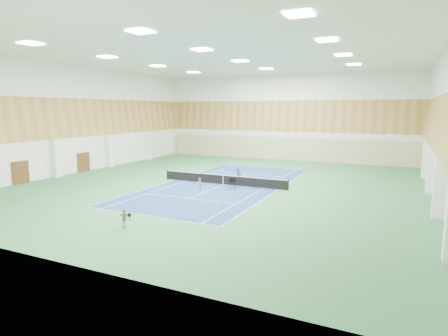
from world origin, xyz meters
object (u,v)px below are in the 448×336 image
object	(u,v)px
child_court	(200,183)
child_apron	(124,218)
coach	(238,175)
ball_cart	(232,184)
tennis_net	(223,179)

from	to	relation	value
child_court	child_apron	size ratio (longest dim) A/B	0.90
coach	child_apron	world-z (taller)	coach
child_apron	ball_cart	xyz separation A→B (m)	(1.38, 13.01, -0.09)
tennis_net	ball_cart	xyz separation A→B (m)	(1.60, -1.51, -0.07)
child_apron	ball_cart	world-z (taller)	child_apron
coach	tennis_net	bearing A→B (deg)	48.38
child_court	child_apron	bearing A→B (deg)	-121.08
child_apron	ball_cart	bearing A→B (deg)	67.39
tennis_net	child_apron	xyz separation A→B (m)	(0.22, -14.52, 0.02)
tennis_net	ball_cart	size ratio (longest dim) A/B	13.25
child_court	ball_cart	size ratio (longest dim) A/B	1.06
tennis_net	coach	world-z (taller)	coach
coach	child_court	size ratio (longest dim) A/B	1.55
child_apron	ball_cart	distance (m)	13.08
coach	child_apron	distance (m)	15.65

